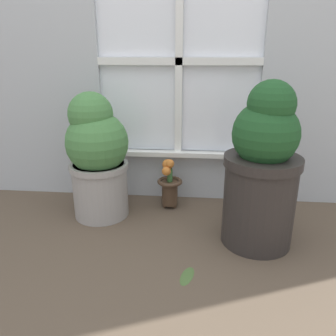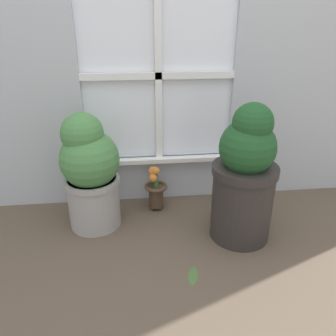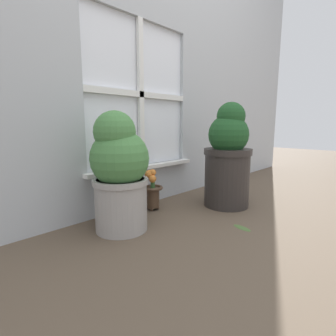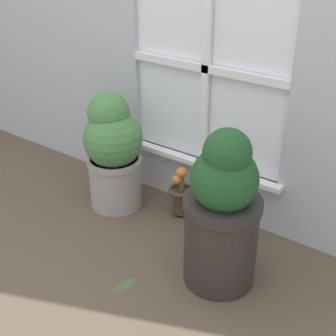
# 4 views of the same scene
# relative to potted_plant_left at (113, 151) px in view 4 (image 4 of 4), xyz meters

# --- Properties ---
(ground_plane) EXTENTS (10.00, 10.00, 0.00)m
(ground_plane) POSITION_rel_potted_plant_left_xyz_m (0.36, -0.40, -0.30)
(ground_plane) COLOR brown
(potted_plant_left) EXTENTS (0.29, 0.29, 0.60)m
(potted_plant_left) POSITION_rel_potted_plant_left_xyz_m (0.00, 0.00, 0.00)
(potted_plant_left) COLOR #9E9993
(potted_plant_left) RESTS_ON ground_plane
(potted_plant_right) EXTENTS (0.31, 0.31, 0.68)m
(potted_plant_right) POSITION_rel_potted_plant_left_xyz_m (0.73, -0.18, 0.02)
(potted_plant_right) COLOR #2D2826
(potted_plant_right) RESTS_ON ground_plane
(flower_vase) EXTENTS (0.13, 0.13, 0.26)m
(flower_vase) POSITION_rel_potted_plant_left_xyz_m (0.33, 0.11, -0.18)
(flower_vase) COLOR #473323
(flower_vase) RESTS_ON ground_plane
(fallen_leaf) EXTENTS (0.07, 0.12, 0.01)m
(fallen_leaf) POSITION_rel_potted_plant_left_xyz_m (0.44, -0.45, -0.30)
(fallen_leaf) COLOR #476633
(fallen_leaf) RESTS_ON ground_plane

